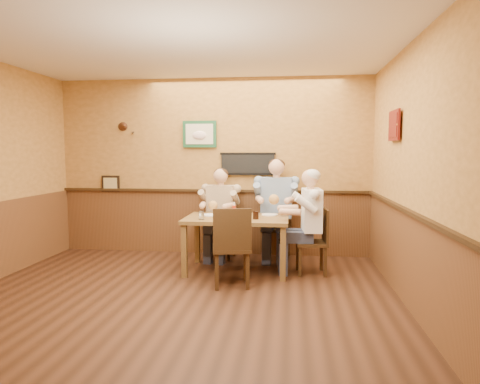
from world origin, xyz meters
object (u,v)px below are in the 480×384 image
Objects in this scene: chair_back_right at (276,227)px; water_glass_left at (201,215)px; diner_blue_polo at (276,214)px; pepper_shaker at (221,213)px; dining_table at (237,224)px; chair_near_side at (231,246)px; diner_white_elder at (311,227)px; diner_tan_shirt at (221,218)px; chair_right_end at (311,241)px; salt_shaker at (225,212)px; hot_sauce_bottle at (234,211)px; cola_tumbler at (256,215)px; water_glass_mid at (234,217)px; chair_back_left at (221,230)px.

chair_back_right is 1.45m from water_glass_left.
diner_blue_polo reaches higher than pepper_shaker.
chair_back_right is (0.51, 0.78, -0.18)m from dining_table.
chair_near_side is 1.19m from diner_white_elder.
diner_tan_shirt is 0.99m from water_glass_left.
water_glass_left is at bearing -84.60° from diner_white_elder.
diner_white_elder is at bearing 0.00° from chair_right_end.
salt_shaker is (-0.20, 0.73, 0.31)m from chair_near_side.
pepper_shaker is at bearing 155.70° from hot_sauce_bottle.
chair_back_right is 1.12m from pepper_shaker.
cola_tumbler is 0.53× the size of hot_sauce_bottle.
water_glass_mid is at bearing -74.99° from diner_white_elder.
chair_back_right is (0.84, 0.09, 0.05)m from chair_back_left.
diner_blue_polo is 1.26m from water_glass_mid.
water_glass_mid is (0.00, 0.28, 0.32)m from chair_near_side.
chair_back_right is at bearing 47.61° from pepper_shaker.
dining_table is 0.26m from pepper_shaker.
pepper_shaker is (0.12, -0.71, 0.18)m from diner_tan_shirt.
chair_right_end is at bearing -55.25° from diner_blue_polo.
chair_right_end is at bearing 0.20° from pepper_shaker.
dining_table is 1.12× the size of diner_tan_shirt.
salt_shaker is at bearing -132.47° from chair_back_right.
diner_white_elder is 1.07m from water_glass_mid.
diner_tan_shirt reaches higher than hot_sauce_bottle.
diner_tan_shirt reaches higher than chair_back_right.
chair_back_right is 0.99× the size of chair_near_side.
chair_near_side reaches higher than dining_table.
chair_right_end reaches higher than water_glass_left.
pepper_shaker is at bearing -73.53° from chair_back_left.
cola_tumbler is 1.05× the size of salt_shaker.
chair_back_left is 1.09m from cola_tumbler.
chair_back_right is 0.95m from diner_white_elder.
cola_tumbler is at bearing -102.06° from diner_blue_polo.
cola_tumbler is 0.51m from salt_shaker.
chair_back_left is at bearing -122.57° from diner_white_elder.
diner_tan_shirt is at bearing -171.35° from chair_back_right.
dining_table is 1.03m from chair_right_end.
hot_sauce_bottle is at bearing -24.30° from pepper_shaker.
diner_white_elder reaches higher than chair_near_side.
diner_blue_polo is 13.32× the size of cola_tumbler.
chair_back_right is 9.86× the size of pepper_shaker.
chair_back_right is at bearing -120.04° from chair_near_side.
pepper_shaker is (-0.49, 0.12, -0.00)m from cola_tumbler.
diner_tan_shirt is 12.05× the size of cola_tumbler.
chair_right_end is 0.90× the size of chair_near_side.
hot_sauce_bottle is at bearing -61.74° from diner_tan_shirt.
chair_back_right is 4.93× the size of hot_sauce_bottle.
pepper_shaker is (0.22, 0.26, -0.01)m from water_glass_left.
salt_shaker is (-0.70, -0.69, 0.11)m from diner_blue_polo.
water_glass_mid is 1.26× the size of pepper_shaker.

